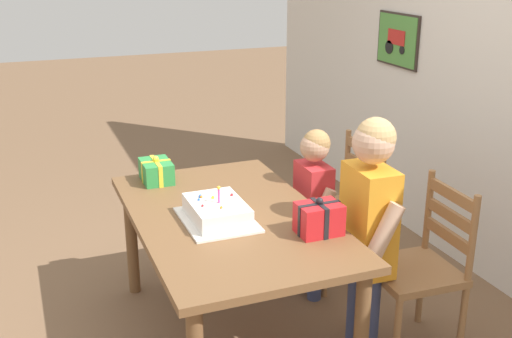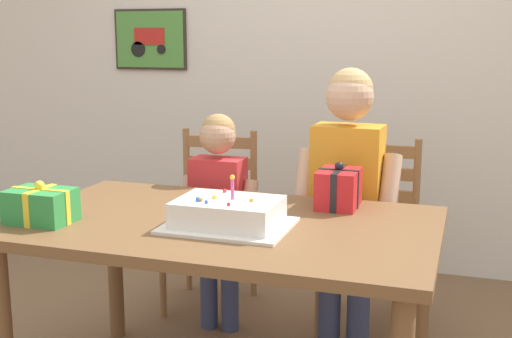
# 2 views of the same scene
# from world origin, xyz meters

# --- Properties ---
(ground_plane) EXTENTS (20.00, 20.00, 0.00)m
(ground_plane) POSITION_xyz_m (0.00, 0.00, 0.00)
(ground_plane) COLOR brown
(dining_table) EXTENTS (1.56, 0.94, 0.74)m
(dining_table) POSITION_xyz_m (0.00, 0.00, 0.65)
(dining_table) COLOR brown
(dining_table) RESTS_ON ground
(birthday_cake) EXTENTS (0.44, 0.34, 0.19)m
(birthday_cake) POSITION_xyz_m (0.05, -0.08, 0.79)
(birthday_cake) COLOR white
(birthday_cake) RESTS_ON dining_table
(gift_box_red_large) EXTENTS (0.16, 0.21, 0.19)m
(gift_box_red_large) POSITION_xyz_m (0.36, 0.33, 0.81)
(gift_box_red_large) COLOR red
(gift_box_red_large) RESTS_ON dining_table
(gift_box_beside_cake) EXTENTS (0.24, 0.17, 0.16)m
(gift_box_beside_cake) POSITION_xyz_m (-0.62, -0.23, 0.80)
(gift_box_beside_cake) COLOR #2D8E42
(gift_box_beside_cake) RESTS_ON dining_table
(chair_left) EXTENTS (0.45, 0.45, 0.92)m
(chair_left) POSITION_xyz_m (-0.42, 0.90, 0.47)
(chair_left) COLOR #996B42
(chair_left) RESTS_ON ground
(chair_right) EXTENTS (0.44, 0.44, 0.92)m
(chair_right) POSITION_xyz_m (0.42, 0.90, 0.47)
(chair_right) COLOR #996B42
(chair_right) RESTS_ON ground
(child_older) EXTENTS (0.47, 0.27, 1.28)m
(child_older) POSITION_xyz_m (0.35, 0.61, 0.78)
(child_older) COLOR #38426B
(child_older) RESTS_ON ground
(child_younger) EXTENTS (0.38, 0.22, 1.06)m
(child_younger) POSITION_xyz_m (-0.26, 0.61, 0.64)
(child_younger) COLOR #38426B
(child_younger) RESTS_ON ground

